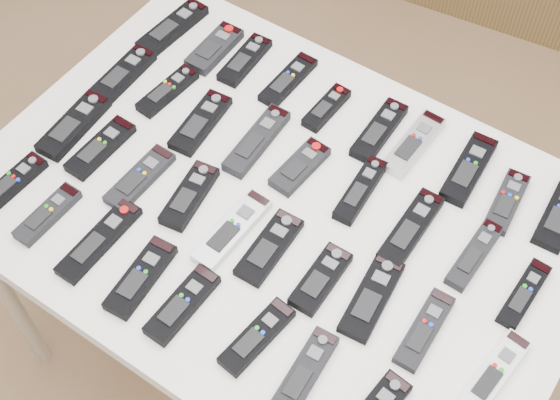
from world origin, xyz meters
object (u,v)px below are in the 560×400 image
Objects in this scene: remote_1 at (214,48)px; remote_6 at (414,144)px; remote_11 at (168,91)px; remote_31 at (99,240)px; remote_0 at (173,28)px; remote_3 at (288,80)px; remote_22 at (189,196)px; remote_21 at (140,178)px; remote_8 at (507,202)px; remote_16 at (411,229)px; remote_10 at (123,75)px; remote_13 at (257,141)px; remote_34 at (257,337)px; remote_2 at (245,60)px; remote_30 at (48,214)px; remote_26 at (372,297)px; remote_27 at (424,330)px; remote_4 at (326,108)px; remote_29 at (12,183)px; remote_35 at (304,373)px; remote_19 at (74,125)px; remote_7 at (469,169)px; remote_24 at (269,247)px; remote_28 at (494,374)px; remote_5 at (379,130)px; remote_14 at (300,167)px; remote_20 at (101,148)px; remote_17 at (474,255)px; remote_9 at (560,215)px; remote_12 at (201,123)px; remote_18 at (524,294)px; remote_33 at (182,305)px; table at (280,221)px; remote_23 at (232,230)px; remote_25 at (321,279)px.

remote_6 is at bearing -0.26° from remote_1.
remote_11 is 0.80× the size of remote_31.
remote_0 reaches higher than remote_3.
remote_21 is at bearing -178.23° from remote_22.
remote_8 is 0.81× the size of remote_16.
remote_13 is at bearing 0.15° from remote_10.
remote_16 is at bearing 78.58° from remote_34.
remote_2 is 0.59m from remote_30.
remote_26 is at bearing -27.82° from remote_13.
remote_13 is at bearing 57.46° from remote_21.
remote_27 reaches higher than remote_3.
remote_1 is 0.32m from remote_4.
remote_8 is 0.76× the size of remote_31.
remote_31 is 1.24× the size of remote_34.
remote_2 is 0.91× the size of remote_10.
remote_35 reaches higher than remote_29.
remote_19 is at bearing 174.30° from remote_26.
remote_1 is at bearing -174.18° from remote_3.
remote_7 is 0.46m from remote_24.
remote_5 is at bearing 146.35° from remote_28.
remote_20 is (-0.38, -0.20, -0.00)m from remote_14.
remote_1 is 0.83× the size of remote_16.
remote_1 is (0.13, 0.00, -0.00)m from remote_0.
remote_17 is at bearing -1.86° from remote_13.
remote_13 reaches higher than remote_9.
remote_9 is 0.31m from remote_16.
remote_9 is at bearing -0.23° from remote_1.
remote_4 and remote_29 have the same top height.
remote_26 is (0.76, 0.00, -0.00)m from remote_19.
remote_12 is 1.13× the size of remote_18.
remote_14 is at bearing -5.51° from remote_13.
remote_27 is at bearing 29.04° from remote_33.
remote_16 reaches higher than table.
remote_16 is (0.63, -0.19, 0.00)m from remote_1.
remote_26 is at bearing 38.02° from remote_33.
remote_9 is at bearing 3.16° from remote_6.
remote_10 is at bearing -155.76° from remote_4.
remote_19 is (-0.99, -0.17, 0.00)m from remote_18.
remote_30 is at bearing -154.93° from remote_18.
remote_14 is (-0.02, 0.10, 0.07)m from table.
remote_1 is 0.38m from remote_19.
remote_11 is 0.96× the size of remote_24.
remote_20 is at bearing -179.41° from remote_23.
remote_5 is 1.02× the size of remote_9.
remote_7 reaches higher than remote_20.
remote_34 is at bearing -125.17° from remote_9.
remote_2 is 0.92× the size of remote_5.
remote_0 is 1.33× the size of remote_25.
remote_6 is 0.68m from remote_20.
remote_12 and remote_26 have the same top height.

